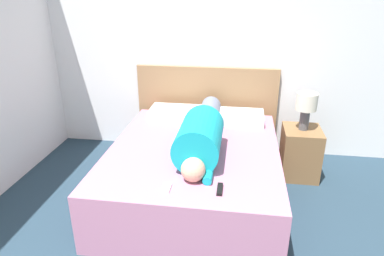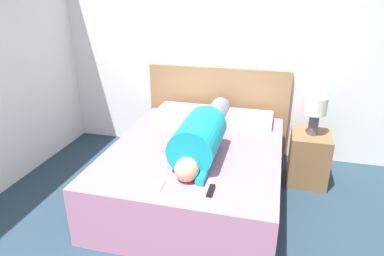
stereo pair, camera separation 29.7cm
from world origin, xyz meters
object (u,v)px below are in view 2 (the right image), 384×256
object	(u,v)px
pillow_second	(246,119)
cell_phone	(158,186)
table_lamp	(316,110)
tv_remote	(211,191)
nightstand	(308,158)
pillow_near_headboard	(185,113)
person_lying	(203,133)
bed	(196,171)

from	to	relation	value
pillow_second	cell_phone	bearing A→B (deg)	-109.00
table_lamp	tv_remote	xyz separation A→B (m)	(-0.78, -1.26, -0.26)
nightstand	pillow_second	xyz separation A→B (m)	(-0.68, 0.16, 0.31)
pillow_near_headboard	cell_phone	distance (m)	1.46
tv_remote	nightstand	bearing A→B (deg)	58.28
table_lamp	person_lying	xyz separation A→B (m)	(-0.99, -0.59, -0.11)
nightstand	pillow_second	distance (m)	0.76
pillow_second	nightstand	bearing A→B (deg)	-13.07
pillow_near_headboard	pillow_second	size ratio (longest dim) A/B	1.05
bed	cell_phone	distance (m)	0.79
bed	pillow_second	distance (m)	0.87
person_lying	pillow_second	size ratio (longest dim) A/B	2.89
table_lamp	tv_remote	world-z (taller)	table_lamp
pillow_second	tv_remote	xyz separation A→B (m)	(-0.10, -1.42, -0.04)
table_lamp	nightstand	bearing A→B (deg)	0.00
tv_remote	cell_phone	world-z (taller)	tv_remote
pillow_near_headboard	person_lying	bearing A→B (deg)	-62.89
tv_remote	bed	bearing A→B (deg)	112.19
pillow_near_headboard	tv_remote	world-z (taller)	pillow_near_headboard
pillow_near_headboard	cell_phone	world-z (taller)	pillow_near_headboard
cell_phone	person_lying	bearing A→B (deg)	75.36
nightstand	cell_phone	size ratio (longest dim) A/B	4.14
person_lying	pillow_second	world-z (taller)	person_lying
tv_remote	table_lamp	bearing A→B (deg)	58.28
pillow_near_headboard	bed	bearing A→B (deg)	-66.61
bed	person_lying	xyz separation A→B (m)	(0.08, -0.04, 0.42)
nightstand	table_lamp	bearing A→B (deg)	0.00
bed	tv_remote	distance (m)	0.81
bed	tv_remote	bearing A→B (deg)	-67.81
table_lamp	tv_remote	size ratio (longest dim) A/B	2.61
nightstand	table_lamp	xyz separation A→B (m)	(0.00, 0.00, 0.53)
nightstand	person_lying	distance (m)	1.23
pillow_second	cell_phone	size ratio (longest dim) A/B	4.24
nightstand	person_lying	world-z (taller)	person_lying
table_lamp	cell_phone	xyz separation A→B (m)	(-1.17, -1.29, -0.27)
nightstand	pillow_near_headboard	xyz separation A→B (m)	(-1.38, 0.16, 0.31)
bed	nightstand	bearing A→B (deg)	27.38
nightstand	cell_phone	world-z (taller)	nightstand
table_lamp	cell_phone	world-z (taller)	table_lamp
pillow_near_headboard	pillow_second	distance (m)	0.70
table_lamp	pillow_near_headboard	size ratio (longest dim) A/B	0.67
pillow_near_headboard	pillow_second	bearing A→B (deg)	0.00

